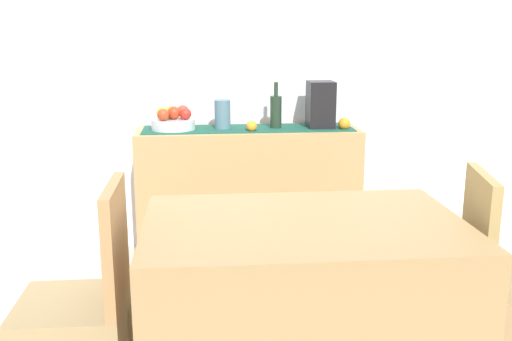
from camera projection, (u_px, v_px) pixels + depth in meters
The scene contains 18 objects.
ground_plane at pixel (252, 326), 2.95m from camera, with size 6.40×6.40×0.02m, color beige.
room_wall_rear at pixel (236, 44), 3.77m from camera, with size 6.40×0.06×2.70m, color silver.
sideboard_console at pixel (248, 194), 3.74m from camera, with size 1.38×0.42×0.84m, color tan.
table_runner at pixel (248, 129), 3.65m from camera, with size 1.30×0.32×0.01m, color #184B3C.
fruit_bowl at pixel (173, 124), 3.59m from camera, with size 0.27×0.27×0.06m, color silver.
apple_left at pixel (162, 113), 3.57m from camera, with size 0.07×0.07×0.07m, color gold.
apple_upper at pixel (171, 112), 3.62m from camera, with size 0.07×0.07×0.07m, color gold.
apple_front at pixel (163, 115), 3.51m from camera, with size 0.07×0.07×0.07m, color #B33C1F.
apple_rear at pixel (186, 114), 3.55m from camera, with size 0.07×0.07×0.07m, color red.
apple_center at pixel (174, 113), 3.56m from camera, with size 0.08×0.08×0.08m, color #B03319.
apple_right at pixel (183, 111), 3.65m from camera, with size 0.07×0.07×0.07m, color #AE3B29.
wine_bottle at pixel (276, 111), 3.64m from camera, with size 0.07×0.07×0.29m.
coffee_maker at pixel (321, 105), 3.65m from camera, with size 0.16×0.18×0.29m, color black.
ceramic_vase at pixel (223, 115), 3.61m from camera, with size 0.10×0.10×0.18m, color slate.
orange_loose_mid at pixel (344, 124), 3.61m from camera, with size 0.07×0.07×0.07m, color orange.
orange_loose_end at pixel (252, 126), 3.55m from camera, with size 0.07×0.07×0.07m, color orange.
dining_table at pixel (303, 311), 2.30m from camera, with size 1.21×0.80×0.74m, color #A1814F.
chair_by_corner at pixel (511, 324), 2.41m from camera, with size 0.47×0.47×0.90m.
Camera 1 is at (-0.23, -2.67, 1.45)m, focal length 41.16 mm.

